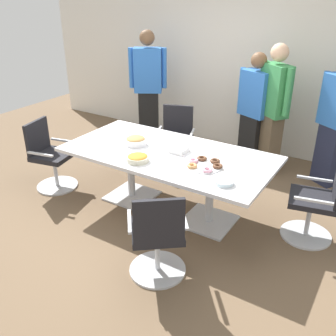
# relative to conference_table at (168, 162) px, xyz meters

# --- Properties ---
(ground_plane) EXTENTS (10.00, 10.00, 0.01)m
(ground_plane) POSITION_rel_conference_table_xyz_m (0.00, 0.00, -0.63)
(ground_plane) COLOR brown
(back_wall) EXTENTS (8.00, 0.10, 2.80)m
(back_wall) POSITION_rel_conference_table_xyz_m (0.00, 2.40, 0.77)
(back_wall) COLOR white
(back_wall) RESTS_ON ground
(conference_table) EXTENTS (2.40, 1.20, 0.75)m
(conference_table) POSITION_rel_conference_table_xyz_m (0.00, 0.00, 0.00)
(conference_table) COLOR silver
(conference_table) RESTS_ON ground
(office_chair_0) EXTENTS (0.64, 0.64, 0.91)m
(office_chair_0) POSITION_rel_conference_table_xyz_m (-1.62, -0.34, -0.22)
(office_chair_0) COLOR silver
(office_chair_0) RESTS_ON ground
(office_chair_1) EXTENTS (0.76, 0.76, 0.91)m
(office_chair_1) POSITION_rel_conference_table_xyz_m (0.54, -1.04, -0.22)
(office_chair_1) COLOR silver
(office_chair_1) RESTS_ON ground
(office_chair_2) EXTENTS (0.64, 0.64, 0.91)m
(office_chair_2) POSITION_rel_conference_table_xyz_m (1.62, 0.34, -0.22)
(office_chair_2) COLOR silver
(office_chair_2) RESTS_ON ground
(office_chair_3) EXTENTS (0.69, 0.69, 0.91)m
(office_chair_3) POSITION_rel_conference_table_xyz_m (-0.53, 1.05, -0.22)
(office_chair_3) COLOR silver
(office_chair_3) RESTS_ON ground
(person_standing_0) EXTENTS (0.57, 0.41, 1.85)m
(person_standing_0) POSITION_rel_conference_table_xyz_m (-1.43, 1.67, 0.35)
(person_standing_0) COLOR black
(person_standing_0) RESTS_ON ground
(person_standing_1) EXTENTS (0.60, 0.37, 1.67)m
(person_standing_1) POSITION_rel_conference_table_xyz_m (0.39, 1.66, 0.24)
(person_standing_1) COLOR black
(person_standing_1) RESTS_ON ground
(person_standing_2) EXTENTS (0.53, 0.44, 1.81)m
(person_standing_2) POSITION_rel_conference_table_xyz_m (0.67, 1.62, 0.33)
(person_standing_2) COLOR brown
(person_standing_2) RESTS_ON ground
(person_standing_3) EXTENTS (0.56, 0.42, 1.73)m
(person_standing_3) POSITION_rel_conference_table_xyz_m (1.46, 1.72, 0.28)
(person_standing_3) COLOR #232842
(person_standing_3) RESTS_ON ground
(snack_bowl_cookies) EXTENTS (0.25, 0.25, 0.11)m
(snack_bowl_cookies) POSITION_rel_conference_table_xyz_m (-0.45, -0.01, 0.18)
(snack_bowl_cookies) COLOR white
(snack_bowl_cookies) RESTS_ON conference_table
(snack_bowl_chips_orange) EXTENTS (0.24, 0.24, 0.08)m
(snack_bowl_chips_orange) POSITION_rel_conference_table_xyz_m (-0.15, -0.38, 0.16)
(snack_bowl_chips_orange) COLOR beige
(snack_bowl_chips_orange) RESTS_ON conference_table
(donut_platter) EXTENTS (0.39, 0.38, 0.04)m
(donut_platter) POSITION_rel_conference_table_xyz_m (0.52, -0.10, 0.14)
(donut_platter) COLOR white
(donut_platter) RESTS_ON conference_table
(plate_stack) EXTENTS (0.18, 0.18, 0.04)m
(plate_stack) POSITION_rel_conference_table_xyz_m (0.86, -0.36, 0.15)
(plate_stack) COLOR white
(plate_stack) RESTS_ON conference_table
(napkin_pile) EXTENTS (0.19, 0.19, 0.06)m
(napkin_pile) POSITION_rel_conference_table_xyz_m (0.10, 0.08, 0.15)
(napkin_pile) COLOR white
(napkin_pile) RESTS_ON conference_table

